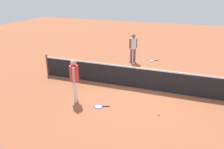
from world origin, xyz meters
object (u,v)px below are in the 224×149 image
object	(u,v)px
player_far_side	(133,46)
player_near_side	(74,77)
tennis_racket_near_player	(99,107)
tennis_ball_near_player	(159,114)
tennis_racket_far_player	(152,61)

from	to	relation	value
player_far_side	player_near_side	bearing A→B (deg)	-98.63
player_far_side	tennis_racket_near_player	world-z (taller)	player_far_side
player_near_side	tennis_ball_near_player	bearing A→B (deg)	1.11
tennis_racket_near_player	player_near_side	bearing A→B (deg)	172.94
player_near_side	tennis_racket_near_player	size ratio (longest dim) A/B	2.82
player_near_side	tennis_racket_far_player	bearing A→B (deg)	73.48
tennis_racket_near_player	tennis_ball_near_player	world-z (taller)	tennis_ball_near_player
tennis_racket_far_player	player_far_side	bearing A→B (deg)	-143.66
player_far_side	tennis_racket_far_player	size ratio (longest dim) A/B	2.81
tennis_racket_near_player	tennis_ball_near_player	bearing A→B (deg)	5.06
tennis_ball_near_player	player_near_side	bearing A→B (deg)	-178.89
player_near_side	player_far_side	size ratio (longest dim) A/B	1.00
tennis_racket_near_player	tennis_ball_near_player	size ratio (longest dim) A/B	9.12
player_near_side	tennis_racket_near_player	xyz separation A→B (m)	(1.05, -0.13, -1.00)
player_far_side	tennis_racket_far_player	bearing A→B (deg)	36.34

